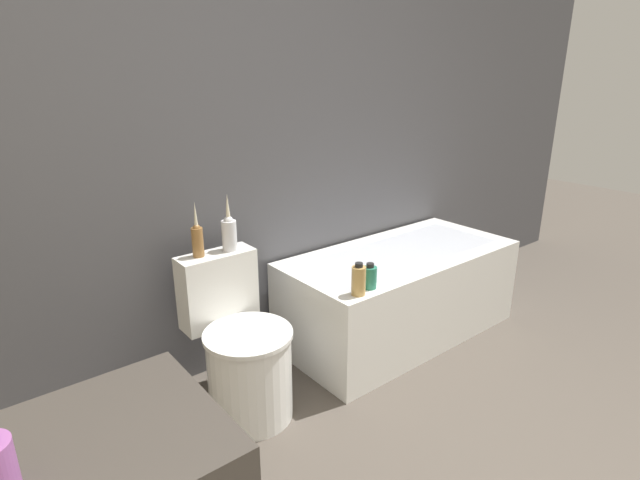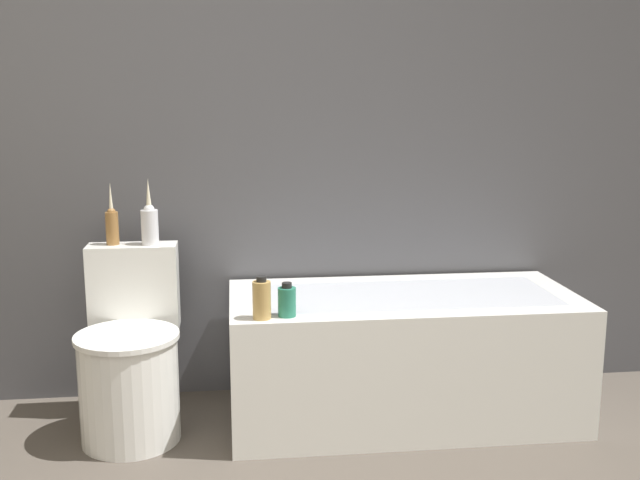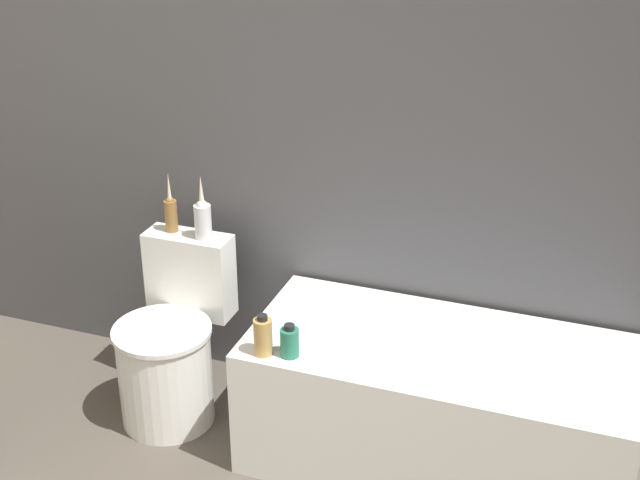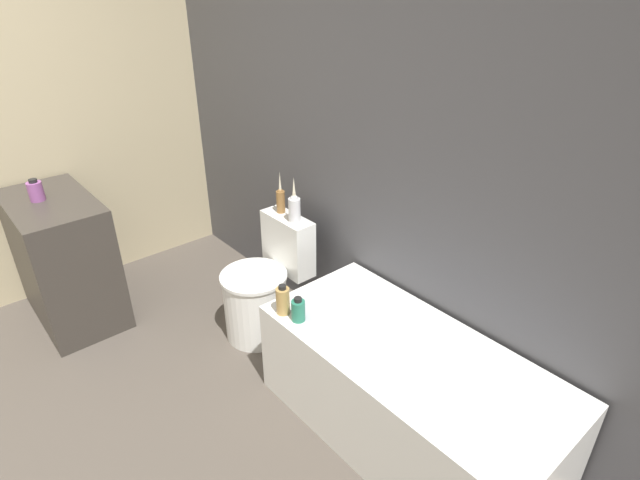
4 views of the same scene
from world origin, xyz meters
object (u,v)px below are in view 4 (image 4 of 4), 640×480
(toilet, at_px, (263,291))
(shampoo_bottle_short, at_px, (298,310))
(vase_silver, at_px, (294,207))
(shampoo_bottle_tall, at_px, (283,300))
(soap_bottle_glass, at_px, (36,191))
(bathtub, at_px, (407,392))
(vase_gold, at_px, (281,199))

(toilet, xyz_separation_m, shampoo_bottle_short, (0.61, -0.20, 0.29))
(vase_silver, bearing_deg, shampoo_bottle_tall, -43.90)
(soap_bottle_glass, height_order, shampoo_bottle_short, soap_bottle_glass)
(bathtub, xyz_separation_m, shampoo_bottle_short, (-0.50, -0.25, 0.32))
(bathtub, bearing_deg, toilet, -177.46)
(toilet, distance_m, shampoo_bottle_tall, 0.64)
(vase_silver, bearing_deg, vase_gold, 174.46)
(toilet, bearing_deg, vase_silver, 69.20)
(bathtub, relative_size, vase_gold, 5.56)
(soap_bottle_glass, bearing_deg, vase_silver, 45.56)
(soap_bottle_glass, xyz_separation_m, vase_silver, (1.07, 1.09, -0.06))
(soap_bottle_glass, relative_size, vase_gold, 0.52)
(toilet, bearing_deg, vase_gold, 109.48)
(soap_bottle_glass, relative_size, shampoo_bottle_short, 1.03)
(toilet, height_order, vase_silver, vase_silver)
(soap_bottle_glass, bearing_deg, vase_gold, 50.34)
(bathtub, xyz_separation_m, shampoo_bottle_tall, (-0.60, -0.27, 0.33))
(toilet, distance_m, soap_bottle_glass, 1.46)
(bathtub, bearing_deg, shampoo_bottle_tall, -155.68)
(bathtub, xyz_separation_m, toilet, (-1.11, -0.05, 0.03))
(toilet, xyz_separation_m, vase_gold, (-0.08, 0.22, 0.52))
(shampoo_bottle_tall, bearing_deg, vase_gold, 143.57)
(vase_gold, xyz_separation_m, shampoo_bottle_short, (0.69, -0.42, -0.23))
(vase_gold, bearing_deg, bathtub, -8.02)
(toilet, xyz_separation_m, soap_bottle_glass, (-0.99, -0.89, 0.59))
(bathtub, height_order, shampoo_bottle_short, shampoo_bottle_short)
(bathtub, distance_m, shampoo_bottle_tall, 0.73)
(vase_silver, relative_size, shampoo_bottle_short, 2.12)
(shampoo_bottle_short, bearing_deg, vase_gold, 148.78)
(bathtub, xyz_separation_m, vase_silver, (-1.03, 0.15, 0.56))
(vase_silver, bearing_deg, toilet, -110.80)
(toilet, relative_size, shampoo_bottle_tall, 4.57)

